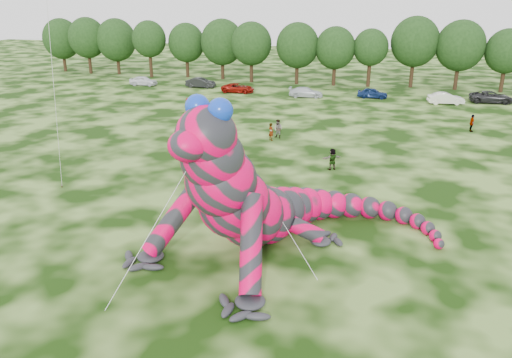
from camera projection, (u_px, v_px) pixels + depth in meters
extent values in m
plane|color=#16330A|center=(268.00, 265.00, 25.70)|extent=(240.00, 240.00, 0.00)
cylinder|color=silver|center=(54.00, 88.00, 31.99)|extent=(0.02, 0.02, 15.59)
cylinder|color=#382314|center=(62.00, 186.00, 36.20)|extent=(0.08, 0.08, 0.24)
imported|color=white|center=(143.00, 81.00, 77.89)|extent=(4.38, 1.87, 1.47)
imported|color=black|center=(201.00, 83.00, 76.10)|extent=(4.56, 1.73, 1.48)
imported|color=maroon|center=(238.00, 88.00, 72.10)|extent=(4.83, 2.33, 1.33)
imported|color=silver|center=(306.00, 92.00, 68.80)|extent=(4.84, 2.39, 1.35)
imported|color=navy|center=(373.00, 93.00, 68.12)|extent=(4.07, 1.67, 1.38)
imported|color=silver|center=(446.00, 98.00, 64.24)|extent=(4.72, 2.37, 1.48)
imported|color=black|center=(491.00, 97.00, 65.03)|extent=(5.56, 2.79, 1.51)
imported|color=gray|center=(271.00, 132.00, 47.86)|extent=(0.74, 0.71, 1.71)
imported|color=gray|center=(472.00, 123.00, 50.98)|extent=(0.57, 1.09, 1.77)
imported|color=gray|center=(188.00, 106.00, 59.25)|extent=(0.88, 1.04, 1.80)
imported|color=gray|center=(278.00, 129.00, 48.64)|extent=(1.07, 0.94, 1.84)
imported|color=gray|center=(332.00, 159.00, 39.73)|extent=(1.61, 1.37, 1.74)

